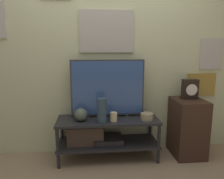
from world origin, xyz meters
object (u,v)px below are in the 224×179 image
at_px(vase_round_glass, 81,115).
at_px(mantel_clock, 190,89).
at_px(vase_wide_bowl, 147,116).
at_px(candle_jar, 114,117).
at_px(vase_tall_ceramic, 102,110).
at_px(television, 108,88).

relative_size(vase_round_glass, mantel_clock, 0.63).
xyz_separation_m(vase_wide_bowl, candle_jar, (-0.41, -0.02, 0.02)).
xyz_separation_m(vase_tall_ceramic, mantel_clock, (1.13, 0.16, 0.20)).
height_order(vase_round_glass, vase_tall_ceramic, vase_tall_ceramic).
distance_m(television, mantel_clock, 1.05).
bearing_deg(vase_tall_ceramic, television, 67.91).
xyz_separation_m(television, vase_tall_ceramic, (-0.09, -0.21, -0.23)).
relative_size(television, candle_jar, 8.31).
height_order(vase_round_glass, mantel_clock, mantel_clock).
bearing_deg(vase_wide_bowl, candle_jar, -177.08).
distance_m(vase_wide_bowl, vase_round_glass, 0.80).
distance_m(vase_wide_bowl, candle_jar, 0.41).
distance_m(candle_jar, mantel_clock, 1.04).
xyz_separation_m(vase_tall_ceramic, candle_jar, (0.14, 0.02, -0.09)).
bearing_deg(television, vase_wide_bowl, -19.74).
relative_size(vase_wide_bowl, vase_tall_ceramic, 0.54).
bearing_deg(vase_round_glass, television, 23.10).
relative_size(television, vase_round_glass, 5.78).
relative_size(candle_jar, mantel_clock, 0.44).
distance_m(vase_wide_bowl, mantel_clock, 0.67).
distance_m(vase_wide_bowl, vase_tall_ceramic, 0.56).
bearing_deg(candle_jar, mantel_clock, 7.89).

